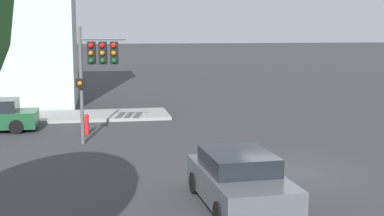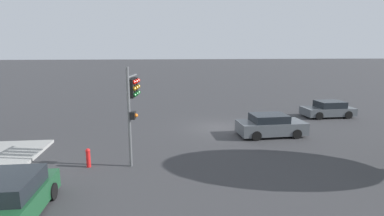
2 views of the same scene
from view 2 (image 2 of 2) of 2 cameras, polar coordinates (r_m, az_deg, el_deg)
The scene contains 6 objects.
ground_plane at distance 21.52m, azimuth 5.18°, elevation -3.75°, with size 300.00×300.00×0.00m, color #333335.
traffic_signal at distance 14.63m, azimuth -11.26°, elevation 2.44°, with size 0.58×1.99×4.73m.
crossing_car_0 at distance 19.99m, azimuth 14.73°, elevation -3.24°, with size 4.35×2.17×1.42m.
crossing_car_1 at distance 27.17m, azimuth 24.51°, elevation -0.24°, with size 4.12×2.07×1.32m.
parked_car_0 at distance 11.75m, azimuth -31.53°, elevation -14.83°, with size 1.99×4.31×1.46m.
fire_hydrant at distance 15.17m, azimuth -19.16°, elevation -8.84°, with size 0.22×0.22×0.92m.
Camera 2 is at (4.23, 20.37, 5.51)m, focal length 28.00 mm.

